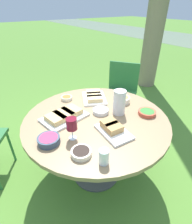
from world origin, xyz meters
The scene contains 16 objects.
ground_plane centered at (0.00, 0.00, 0.00)m, with size 40.00×40.00×0.00m, color #4C7A2D.
dining_table centered at (0.00, 0.00, 0.63)m, with size 1.29×1.29×0.73m.
chair_near_left centered at (-0.68, 0.92, 0.52)m, with size 0.60×0.60×0.89m.
water_pitcher centered at (0.06, 0.22, 0.85)m, with size 0.12×0.11×0.23m.
wine_glass centered at (0.13, -0.30, 0.86)m, with size 0.08×0.08×0.18m.
platter_bread_main centered at (-0.15, -0.24, 0.76)m, with size 0.32×0.43×0.06m.
platter_charcuterie centered at (0.24, -0.01, 0.76)m, with size 0.31×0.21×0.07m.
platter_sandwich_side centered at (-0.31, 0.19, 0.76)m, with size 0.38×0.35×0.06m.
bowl_fries centered at (-0.09, 0.38, 0.76)m, with size 0.16×0.16×0.06m.
bowl_salad centered at (0.22, 0.42, 0.75)m, with size 0.16×0.16×0.04m.
bowl_olives centered at (0.32, -0.34, 0.75)m, with size 0.14×0.14×0.04m.
bowl_dip_red centered at (0.08, -0.47, 0.76)m, with size 0.16×0.16×0.05m.
bowl_dip_cream centered at (-0.04, 0.08, 0.75)m, with size 0.15×0.15×0.04m.
bowl_roasted_veg centered at (-0.46, -0.06, 0.75)m, with size 0.11×0.11×0.04m.
cup_water_near centered at (0.46, -0.25, 0.78)m, with size 0.07×0.07×0.11m.
handbag centered at (-1.09, 0.24, 0.13)m, with size 0.30×0.14×0.37m.
Camera 1 is at (1.08, -0.74, 1.60)m, focal length 28.00 mm.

